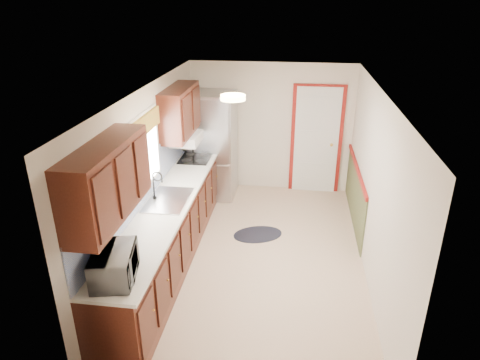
# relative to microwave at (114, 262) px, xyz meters

# --- Properties ---
(room_shell) EXTENTS (3.20, 5.20, 2.52)m
(room_shell) POSITION_rel_microwave_xyz_m (1.20, 1.95, 0.07)
(room_shell) COLOR #CDAE91
(room_shell) RESTS_ON ground
(kitchen_run) EXTENTS (0.63, 4.00, 2.20)m
(kitchen_run) POSITION_rel_microwave_xyz_m (-0.04, 1.66, -0.32)
(kitchen_run) COLOR #3A150D
(kitchen_run) RESTS_ON ground
(back_wall_trim) EXTENTS (1.12, 2.30, 2.08)m
(back_wall_trim) POSITION_rel_microwave_xyz_m (2.19, 4.16, -0.24)
(back_wall_trim) COLOR maroon
(back_wall_trim) RESTS_ON ground
(ceiling_fixture) EXTENTS (0.30, 0.30, 0.06)m
(ceiling_fixture) POSITION_rel_microwave_xyz_m (0.90, 1.75, 1.23)
(ceiling_fixture) COLOR #FFD88C
(ceiling_fixture) RESTS_ON room_shell
(microwave) EXTENTS (0.43, 0.62, 0.38)m
(microwave) POSITION_rel_microwave_xyz_m (0.00, 0.00, 0.00)
(microwave) COLOR white
(microwave) RESTS_ON kitchen_run
(refrigerator) EXTENTS (0.81, 0.81, 1.93)m
(refrigerator) POSITION_rel_microwave_xyz_m (0.18, 4.00, -0.17)
(refrigerator) COLOR #B7B7BC
(refrigerator) RESTS_ON ground
(rug) EXTENTS (0.90, 0.74, 0.01)m
(rug) POSITION_rel_microwave_xyz_m (1.15, 2.58, -1.13)
(rug) COLOR black
(rug) RESTS_ON ground
(cooktop) EXTENTS (0.50, 0.59, 0.02)m
(cooktop) POSITION_rel_microwave_xyz_m (0.01, 3.35, -0.18)
(cooktop) COLOR black
(cooktop) RESTS_ON kitchen_run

